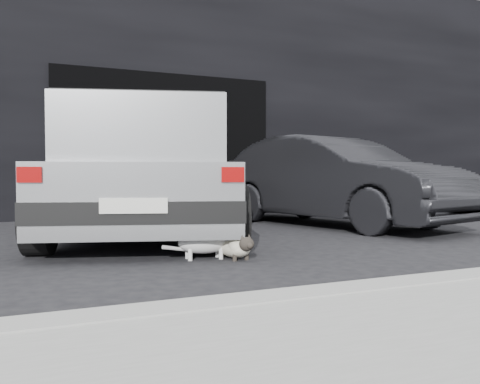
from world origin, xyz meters
name	(u,v)px	position (x,y,z in m)	size (l,w,h in m)	color
ground	(180,249)	(0.00, 0.00, 0.00)	(80.00, 80.00, 0.00)	black
building_facade	(141,95)	(1.00, 6.00, 2.50)	(34.00, 4.00, 5.00)	black
garage_opening	(166,145)	(1.00, 3.99, 1.30)	(4.00, 0.10, 2.60)	black
curb	(450,284)	(1.00, -2.60, 0.06)	(18.00, 0.25, 0.12)	gray
silver_hatchback	(148,166)	(-0.03, 1.22, 0.87)	(3.11, 4.68, 1.59)	#A3A5A7
second_car	(334,181)	(2.85, 1.37, 0.67)	(1.42, 4.07, 1.34)	black
cat_siamese	(235,247)	(0.28, -0.80, 0.11)	(0.28, 0.72, 0.25)	beige
cat_white	(208,241)	(0.05, -0.69, 0.16)	(0.72, 0.29, 0.34)	silver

